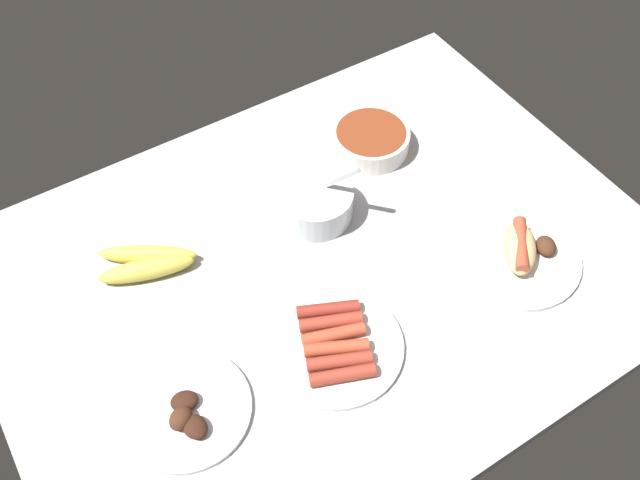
{
  "coord_description": "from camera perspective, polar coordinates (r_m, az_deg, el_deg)",
  "views": [
    {
      "loc": [
        -41.8,
        -64.39,
        106.66
      ],
      "look_at": [
        0.97,
        3.59,
        3.0
      ],
      "focal_mm": 40.09,
      "sensor_mm": 36.0,
      "label": 1
    }
  ],
  "objects": [
    {
      "name": "banana_bunch",
      "position": [
        1.33,
        -13.66,
        -1.74
      ],
      "size": [
        18.81,
        13.91,
        3.95
      ],
      "color": "#E5D14C",
      "rests_on": "ground_plane"
    },
    {
      "name": "bowl_chili",
      "position": [
        1.5,
        4.07,
        8.03
      ],
      "size": [
        16.07,
        16.07,
        4.77
      ],
      "color": "white",
      "rests_on": "ground_plane"
    },
    {
      "name": "bowl_coleslaw",
      "position": [
        1.36,
        -0.36,
        3.06
      ],
      "size": [
        14.5,
        14.5,
        15.63
      ],
      "color": "silver",
      "rests_on": "ground_plane"
    },
    {
      "name": "ground_plane",
      "position": [
        1.33,
        0.47,
        -2.4
      ],
      "size": [
        120.0,
        90.0,
        3.0
      ],
      "primitive_type": "cube",
      "color": "#B2B2B7"
    },
    {
      "name": "plate_sausages",
      "position": [
        1.21,
        1.19,
        -8.3
      ],
      "size": [
        23.39,
        23.39,
        3.31
      ],
      "color": "white",
      "rests_on": "ground_plane"
    },
    {
      "name": "plate_grilled_meat",
      "position": [
        1.18,
        -10.65,
        -13.23
      ],
      "size": [
        21.13,
        21.13,
        3.97
      ],
      "color": "white",
      "rests_on": "ground_plane"
    },
    {
      "name": "plate_hotdog_assembled",
      "position": [
        1.36,
        15.59,
        -0.98
      ],
      "size": [
        23.72,
        23.72,
        5.61
      ],
      "color": "white",
      "rests_on": "ground_plane"
    }
  ]
}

